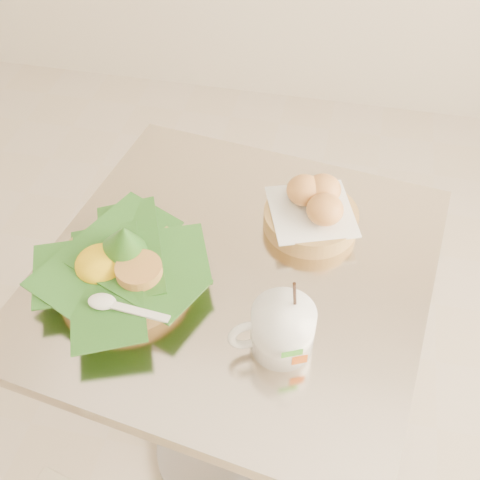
% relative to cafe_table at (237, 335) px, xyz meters
% --- Properties ---
extents(floor, '(3.60, 3.60, 0.00)m').
position_rel_cafe_table_xyz_m(floor, '(-0.14, -0.06, -0.53)').
color(floor, beige).
rests_on(floor, ground).
extents(cafe_table, '(0.79, 0.79, 0.75)m').
position_rel_cafe_table_xyz_m(cafe_table, '(0.00, 0.00, 0.00)').
color(cafe_table, gray).
rests_on(cafe_table, floor).
extents(rice_basket, '(0.30, 0.30, 0.15)m').
position_rel_cafe_table_xyz_m(rice_basket, '(-0.19, -0.07, 0.26)').
color(rice_basket, tan).
rests_on(rice_basket, cafe_table).
extents(bread_basket, '(0.20, 0.20, 0.10)m').
position_rel_cafe_table_xyz_m(bread_basket, '(0.12, 0.14, 0.26)').
color(bread_basket, tan).
rests_on(bread_basket, cafe_table).
extents(coffee_mug, '(0.14, 0.11, 0.18)m').
position_rel_cafe_table_xyz_m(coffee_mug, '(0.11, -0.15, 0.27)').
color(coffee_mug, white).
rests_on(coffee_mug, cafe_table).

